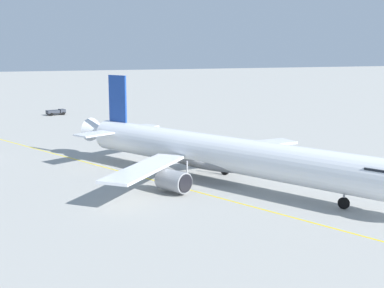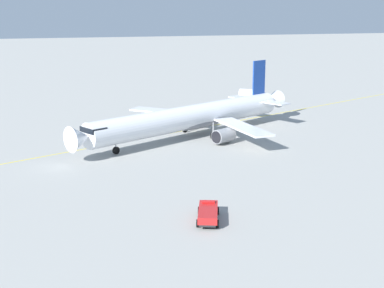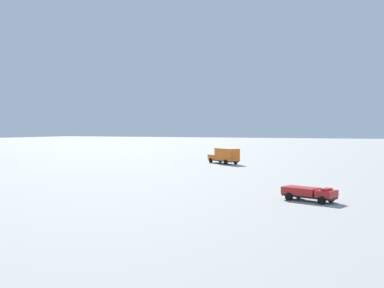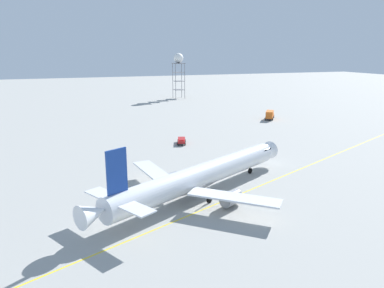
% 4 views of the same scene
% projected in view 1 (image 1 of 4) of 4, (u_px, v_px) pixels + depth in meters
% --- Properties ---
extents(ground_plane, '(600.00, 600.00, 0.00)m').
position_uv_depth(ground_plane, '(204.00, 181.00, 60.17)').
color(ground_plane, '#9E9E99').
extents(airliner_main, '(41.40, 28.24, 11.30)m').
position_uv_depth(airliner_main, '(217.00, 154.00, 59.33)').
color(airliner_main, white).
rests_on(airliner_main, ground_plane).
extents(baggage_truck_truck, '(2.81, 4.40, 1.22)m').
position_uv_depth(baggage_truck_truck, '(56.00, 112.00, 119.10)').
color(baggage_truck_truck, '#232326').
rests_on(baggage_truck_truck, ground_plane).
extents(taxiway_centreline, '(147.36, 65.37, 0.01)m').
position_uv_depth(taxiway_centreline, '(191.00, 190.00, 56.40)').
color(taxiway_centreline, yellow).
rests_on(taxiway_centreline, ground_plane).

